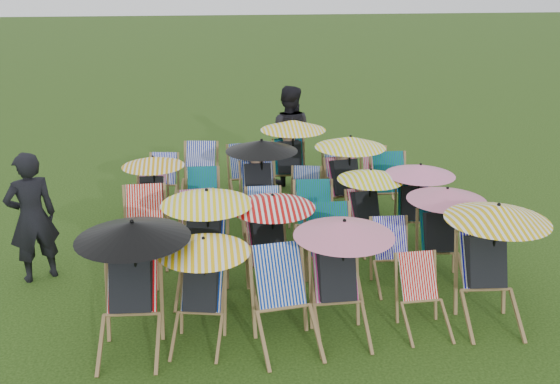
{
  "coord_description": "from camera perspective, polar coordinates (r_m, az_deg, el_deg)",
  "views": [
    {
      "loc": [
        -1.13,
        -8.25,
        3.95
      ],
      "look_at": [
        -0.07,
        0.17,
        0.9
      ],
      "focal_mm": 40.0,
      "sensor_mm": 36.0,
      "label": 1
    }
  ],
  "objects": [
    {
      "name": "deckchair_27",
      "position": [
        11.28,
        1.01,
        3.22
      ],
      "size": [
        1.18,
        1.23,
        1.4
      ],
      "rotation": [
        0.0,
        0.0,
        -0.04
      ],
      "color": "olive",
      "rests_on": "ground"
    },
    {
      "name": "deckchair_0",
      "position": [
        6.91,
        -13.49,
        -8.27
      ],
      "size": [
        1.22,
        1.28,
        1.45
      ],
      "rotation": [
        0.0,
        0.0,
        -0.06
      ],
      "color": "olive",
      "rests_on": "ground"
    },
    {
      "name": "deckchair_29",
      "position": [
        11.61,
        8.83,
        1.78
      ],
      "size": [
        0.57,
        0.78,
        0.82
      ],
      "rotation": [
        0.0,
        0.0,
        -0.03
      ],
      "color": "olive",
      "rests_on": "ground"
    },
    {
      "name": "deckchair_1",
      "position": [
        6.96,
        -7.3,
        -8.83
      ],
      "size": [
        1.02,
        1.09,
        1.21
      ],
      "rotation": [
        0.0,
        0.0,
        -0.21
      ],
      "color": "olive",
      "rests_on": "ground"
    },
    {
      "name": "deckchair_25",
      "position": [
        11.14,
        -7.45,
        1.58
      ],
      "size": [
        0.8,
        1.01,
        1.01
      ],
      "rotation": [
        0.0,
        0.0,
        -0.15
      ],
      "color": "olive",
      "rests_on": "ground"
    },
    {
      "name": "person_rear",
      "position": [
        11.86,
        0.77,
        5.15
      ],
      "size": [
        1.1,
        0.96,
        1.91
      ],
      "primitive_type": "imported",
      "rotation": [
        0.0,
        0.0,
        2.86
      ],
      "color": "black",
      "rests_on": "ground"
    },
    {
      "name": "deckchair_20",
      "position": [
        10.04,
        -1.87,
        1.02
      ],
      "size": [
        1.16,
        1.2,
        1.37
      ],
      "rotation": [
        0.0,
        0.0,
        -0.01
      ],
      "color": "olive",
      "rests_on": "ground"
    },
    {
      "name": "deckchair_6",
      "position": [
        8.09,
        -13.27,
        -6.63
      ],
      "size": [
        0.66,
        0.85,
        0.85
      ],
      "rotation": [
        0.0,
        0.0,
        -0.12
      ],
      "color": "olive",
      "rests_on": "ground"
    },
    {
      "name": "deckchair_23",
      "position": [
        10.48,
        10.31,
        0.3
      ],
      "size": [
        0.69,
        0.96,
        1.03
      ],
      "rotation": [
        0.0,
        0.0,
        -0.01
      ],
      "color": "olive",
      "rests_on": "ground"
    },
    {
      "name": "deckchair_8",
      "position": [
        7.91,
        -0.81,
        -4.67
      ],
      "size": [
        1.08,
        1.16,
        1.28
      ],
      "rotation": [
        0.0,
        0.0,
        0.12
      ],
      "color": "olive",
      "rests_on": "ground"
    },
    {
      "name": "ground",
      "position": [
        9.21,
        0.57,
        -5.62
      ],
      "size": [
        100.0,
        100.0,
        0.0
      ],
      "primitive_type": "plane",
      "color": "black",
      "rests_on": "ground"
    },
    {
      "name": "deckchair_14",
      "position": [
        9.1,
        -1.4,
        -2.9
      ],
      "size": [
        0.62,
        0.84,
        0.89
      ],
      "rotation": [
        0.0,
        0.0,
        -0.04
      ],
      "color": "olive",
      "rests_on": "ground"
    },
    {
      "name": "deckchair_2",
      "position": [
        6.89,
        0.53,
        -10.11
      ],
      "size": [
        0.8,
        1.03,
        1.03
      ],
      "rotation": [
        0.0,
        0.0,
        0.13
      ],
      "color": "olive",
      "rests_on": "ground"
    },
    {
      "name": "deckchair_26",
      "position": [
        11.18,
        -3.12,
        1.6
      ],
      "size": [
        0.7,
        0.92,
        0.94
      ],
      "rotation": [
        0.0,
        0.0,
        0.09
      ],
      "color": "olive",
      "rests_on": "ground"
    },
    {
      "name": "deckchair_17",
      "position": [
        9.51,
        12.32,
        -1.03
      ],
      "size": [
        1.03,
        1.1,
        1.23
      ],
      "rotation": [
        0.0,
        0.0,
        -0.19
      ],
      "color": "olive",
      "rests_on": "ground"
    },
    {
      "name": "deckchair_9",
      "position": [
        8.08,
        4.83,
        -5.46
      ],
      "size": [
        0.69,
        0.96,
        1.03
      ],
      "rotation": [
        0.0,
        0.0,
        -0.01
      ],
      "color": "olive",
      "rests_on": "ground"
    },
    {
      "name": "deckchair_24",
      "position": [
        11.14,
        -10.78,
        0.96
      ],
      "size": [
        0.67,
        0.85,
        0.85
      ],
      "rotation": [
        0.0,
        0.0,
        -0.15
      ],
      "color": "olive",
      "rests_on": "ground"
    },
    {
      "name": "deckchair_7",
      "position": [
        7.89,
        -6.99,
        -4.52
      ],
      "size": [
        1.15,
        1.23,
        1.37
      ],
      "rotation": [
        0.0,
        0.0,
        -0.17
      ],
      "color": "olive",
      "rests_on": "ground"
    },
    {
      "name": "person_left",
      "position": [
        8.78,
        -21.74,
        -2.16
      ],
      "size": [
        0.77,
        0.68,
        1.77
      ],
      "primitive_type": "imported",
      "rotation": [
        0.0,
        0.0,
        3.63
      ],
      "color": "black",
      "rests_on": "ground"
    },
    {
      "name": "deckchair_28",
      "position": [
        11.39,
        5.4,
        1.69
      ],
      "size": [
        0.59,
        0.81,
        0.86
      ],
      "rotation": [
        0.0,
        0.0,
        -0.03
      ],
      "color": "olive",
      "rests_on": "ground"
    },
    {
      "name": "deckchair_10",
      "position": [
        8.29,
        10.39,
        -5.8
      ],
      "size": [
        0.58,
        0.79,
        0.84
      ],
      "rotation": [
        0.0,
        0.0,
        -0.03
      ],
      "color": "olive",
      "rests_on": "ground"
    },
    {
      "name": "deckchair_15",
      "position": [
        9.12,
        3.28,
        -2.58
      ],
      "size": [
        0.7,
        0.94,
        0.97
      ],
      "rotation": [
        0.0,
        0.0,
        -0.06
      ],
      "color": "olive",
      "rests_on": "ground"
    },
    {
      "name": "deckchair_16",
      "position": [
        9.32,
        8.19,
        -1.39
      ],
      "size": [
        0.99,
        1.08,
        1.17
      ],
      "rotation": [
        0.0,
        0.0,
        0.2
      ],
      "color": "olive",
      "rests_on": "ground"
    },
    {
      "name": "deckchair_11",
      "position": [
        8.55,
        14.63,
        -3.59
      ],
      "size": [
        1.04,
        1.1,
        1.24
      ],
      "rotation": [
        0.0,
        0.0,
        -0.09
      ],
      "color": "olive",
      "rests_on": "ground"
    },
    {
      "name": "deckchair_13",
      "position": [
        9.05,
        -7.42,
        -3.19
      ],
      "size": [
        0.66,
        0.87,
        0.89
      ],
      "rotation": [
        0.0,
        0.0,
        0.09
      ],
      "color": "olive",
      "rests_on": "ground"
    },
    {
      "name": "deckchair_19",
      "position": [
        10.01,
        -7.12,
        -0.83
      ],
      "size": [
        0.64,
        0.86,
        0.91
      ],
      "rotation": [
        0.0,
        0.0,
        -0.04
      ],
      "color": "olive",
      "rests_on": "ground"
    },
    {
      "name": "deckchair_18",
      "position": [
        10.09,
        -11.64,
        0.04
      ],
      "size": [
        0.98,
        1.03,
        1.16
      ],
      "rotation": [
        0.0,
        0.0,
        -0.06
      ],
      "color": "olive",
      "rests_on": "ground"
    },
    {
      "name": "deckchair_12",
      "position": [
        9.04,
        -12.26,
        -3.16
      ],
      "size": [
        0.68,
        0.94,
        1.0
      ],
      "rotation": [
        0.0,
        0.0,
        0.03
      ],
      "color": "olive",
      "rests_on": "ground"
    },
    {
      "name": "deckchair_22",
      "position": [
        10.3,
        6.32,
        1.41
      ],
      "size": [
        1.16,
        1.25,
        1.38
      ],
      "rotation": [
        0.0,
        0.0,
        0.16
      ],
      "color": "olive",
      "rests_on": "ground"
    },
    {
      "name": "deckchair_3",
      "position": [
        7.04,
        5.57,
        -7.74
      ],
      "size": [
        1.13,
        1.17,
        1.34
      ],
      "rotation": [
        0.0,
        0.0,
        0.01
      ],
      "color": "olive",
      "rests_on": "ground"
    },
    {
      "name": "deckchair_4",
      "position": [
        7.41,
        13.04,
        -9.35
      ],
      "size": [
        0.56,
        0.77,
        0.82
      ],
      "rotation": [
        0.0,
        0.0,
        0.03
      ],
      "color": "olive",
      "rests_on": "ground"
    },
    {
      "name": "deckchair_21",
      "position": [
        10.25,
        2.36,
        -0.42
      ],
      "size": [
        0.69,
        0.86,
        0.83
      ],
      "rotation": [
        0.0,
        0.0,
        -0.2
      ],
      "color": "olive",
      "rests_on": "ground"
    },
    {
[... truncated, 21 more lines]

